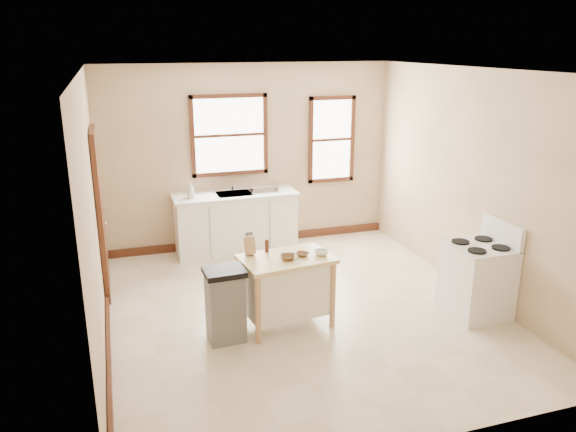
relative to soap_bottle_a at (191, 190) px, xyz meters
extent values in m
plane|color=beige|center=(0.97, -2.12, -1.04)|extent=(5.00, 5.00, 0.00)
plane|color=white|center=(0.97, -2.12, 1.76)|extent=(5.00, 5.00, 0.00)
cube|color=beige|center=(0.97, 0.38, 0.36)|extent=(4.50, 0.04, 2.80)
cube|color=beige|center=(-1.28, -2.12, 0.36)|extent=(0.04, 5.00, 2.80)
cube|color=beige|center=(3.22, -2.12, 0.36)|extent=(0.04, 5.00, 2.80)
cube|color=#381C0F|center=(-1.24, -0.82, 0.01)|extent=(0.06, 0.90, 2.10)
cube|color=#381C0F|center=(0.97, 0.35, -0.98)|extent=(4.50, 0.04, 0.12)
cube|color=#381C0F|center=(-1.25, -2.12, -0.98)|extent=(0.04, 5.00, 0.12)
cylinder|color=silver|center=(0.67, 0.26, -0.01)|extent=(0.03, 0.03, 0.22)
imported|color=#B2B2B2|center=(0.00, 0.00, 0.00)|extent=(0.10, 0.10, 0.24)
imported|color=#B2B2B2|center=(0.00, 0.07, -0.03)|extent=(0.11, 0.11, 0.18)
cylinder|color=#481F13|center=(0.53, -2.17, -0.15)|extent=(0.05, 0.05, 0.15)
imported|color=brown|center=(0.69, -2.45, -0.20)|extent=(0.22, 0.22, 0.04)
imported|color=brown|center=(0.87, -2.40, -0.20)|extent=(0.21, 0.21, 0.04)
imported|color=silver|center=(1.09, -2.44, -0.20)|extent=(0.17, 0.17, 0.05)
camera|label=1|loc=(-1.05, -7.89, 2.04)|focal=35.00mm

